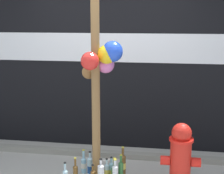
{
  "coord_description": "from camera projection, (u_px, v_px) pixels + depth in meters",
  "views": [
    {
      "loc": [
        0.8,
        -3.53,
        2.05
      ],
      "look_at": [
        0.23,
        0.23,
        1.23
      ],
      "focal_mm": 53.36,
      "sensor_mm": 36.0,
      "label": 1
    }
  ],
  "objects": [
    {
      "name": "building_wall",
      "position": [
        110.0,
        31.0,
        5.07
      ],
      "size": [
        10.0,
        0.21,
        3.65
      ],
      "color": "black",
      "rests_on": "ground_plane"
    },
    {
      "name": "curb_strip",
      "position": [
        105.0,
        154.0,
        4.95
      ],
      "size": [
        8.0,
        0.12,
        0.08
      ],
      "primitive_type": "cube",
      "color": "gray",
      "rests_on": "ground_plane"
    },
    {
      "name": "memorial_post",
      "position": [
        99.0,
        47.0,
        3.82
      ],
      "size": [
        0.54,
        0.44,
        2.98
      ],
      "color": "olive",
      "rests_on": "ground_plane"
    },
    {
      "name": "fire_hydrant",
      "position": [
        181.0,
        155.0,
        4.01
      ],
      "size": [
        0.48,
        0.29,
        0.81
      ],
      "color": "red",
      "rests_on": "ground_plane"
    },
    {
      "name": "bottle_0",
      "position": [
        107.0,
        172.0,
        4.18
      ],
      "size": [
        0.06,
        0.06,
        0.31
      ],
      "color": "#B2DBEA",
      "rests_on": "ground_plane"
    },
    {
      "name": "bottle_1",
      "position": [
        84.0,
        164.0,
        4.42
      ],
      "size": [
        0.07,
        0.07,
        0.32
      ],
      "color": "#93CCE0",
      "rests_on": "ground_plane"
    },
    {
      "name": "bottle_4",
      "position": [
        90.0,
        167.0,
        4.3
      ],
      "size": [
        0.07,
        0.07,
        0.35
      ],
      "color": "#B2DBEA",
      "rests_on": "ground_plane"
    },
    {
      "name": "bottle_5",
      "position": [
        76.0,
        174.0,
        4.11
      ],
      "size": [
        0.06,
        0.06,
        0.35
      ],
      "color": "brown",
      "rests_on": "ground_plane"
    },
    {
      "name": "bottle_6",
      "position": [
        123.0,
        165.0,
        4.3
      ],
      "size": [
        0.08,
        0.08,
        0.41
      ],
      "color": "brown",
      "rests_on": "ground_plane"
    },
    {
      "name": "bottle_9",
      "position": [
        121.0,
        171.0,
        4.16
      ],
      "size": [
        0.06,
        0.06,
        0.37
      ],
      "color": "#337038",
      "rests_on": "ground_plane"
    },
    {
      "name": "bottle_11",
      "position": [
        111.0,
        170.0,
        4.25
      ],
      "size": [
        0.06,
        0.06,
        0.3
      ],
      "color": "#93CCE0",
      "rests_on": "ground_plane"
    },
    {
      "name": "litter_0",
      "position": [
        108.0,
        160.0,
        4.83
      ],
      "size": [
        0.14,
        0.11,
        0.01
      ],
      "primitive_type": "cube",
      "rotation": [
        0.0,
        0.0,
        0.59
      ],
      "color": "silver",
      "rests_on": "ground_plane"
    }
  ]
}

